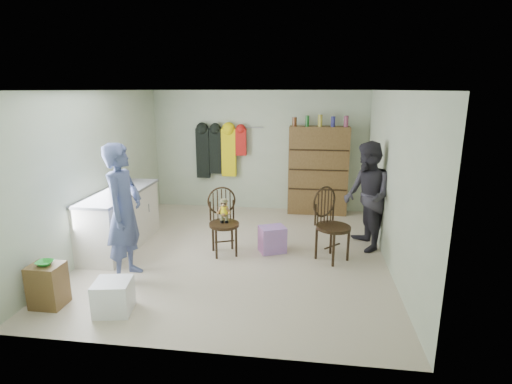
# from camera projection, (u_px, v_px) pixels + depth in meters

# --- Properties ---
(ground_plane) EXTENTS (5.00, 5.00, 0.00)m
(ground_plane) POSITION_uv_depth(u_px,v_px,m) (239.00, 252.00, 6.34)
(ground_plane) COLOR beige
(ground_plane) RESTS_ON ground
(room_walls) EXTENTS (5.00, 5.00, 5.00)m
(room_walls) POSITION_uv_depth(u_px,v_px,m) (243.00, 149.00, 6.45)
(room_walls) COLOR beige
(room_walls) RESTS_ON ground
(counter) EXTENTS (0.64, 1.86, 0.94)m
(counter) POSITION_uv_depth(u_px,v_px,m) (120.00, 219.00, 6.47)
(counter) COLOR silver
(counter) RESTS_ON ground
(stool) EXTENTS (0.37, 0.32, 0.53)m
(stool) POSITION_uv_depth(u_px,v_px,m) (48.00, 285.00, 4.72)
(stool) COLOR brown
(stool) RESTS_ON ground
(bowl) EXTENTS (0.19, 0.19, 0.05)m
(bowl) POSITION_uv_depth(u_px,v_px,m) (45.00, 263.00, 4.65)
(bowl) COLOR green
(bowl) RESTS_ON stool
(plastic_tub) EXTENTS (0.47, 0.45, 0.38)m
(plastic_tub) POSITION_uv_depth(u_px,v_px,m) (113.00, 297.00, 4.61)
(plastic_tub) COLOR white
(plastic_tub) RESTS_ON ground
(chair_front) EXTENTS (0.61, 0.61, 1.04)m
(chair_front) POSITION_uv_depth(u_px,v_px,m) (223.00, 217.00, 6.19)
(chair_front) COLOR #342212
(chair_front) RESTS_ON ground
(chair_far) EXTENTS (0.70, 0.70, 1.11)m
(chair_far) POSITION_uv_depth(u_px,v_px,m) (330.00, 221.00, 5.97)
(chair_far) COLOR #342212
(chair_far) RESTS_ON ground
(striped_bag) EXTENTS (0.48, 0.44, 0.42)m
(striped_bag) POSITION_uv_depth(u_px,v_px,m) (272.00, 239.00, 6.32)
(striped_bag) COLOR pink
(striped_bag) RESTS_ON ground
(person_left) EXTENTS (0.45, 0.68, 1.86)m
(person_left) POSITION_uv_depth(u_px,v_px,m) (124.00, 212.00, 5.30)
(person_left) COLOR #45517F
(person_left) RESTS_ON ground
(person_right) EXTENTS (0.82, 0.96, 1.74)m
(person_right) POSITION_uv_depth(u_px,v_px,m) (367.00, 196.00, 6.31)
(person_right) COLOR #2D2B33
(person_right) RESTS_ON ground
(dresser) EXTENTS (1.20, 0.39, 2.03)m
(dresser) POSITION_uv_depth(u_px,v_px,m) (318.00, 170.00, 8.16)
(dresser) COLOR brown
(dresser) RESTS_ON ground
(coat_rack) EXTENTS (1.42, 0.12, 1.09)m
(coat_rack) POSITION_uv_depth(u_px,v_px,m) (219.00, 151.00, 8.42)
(coat_rack) COLOR #99999E
(coat_rack) RESTS_ON ground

